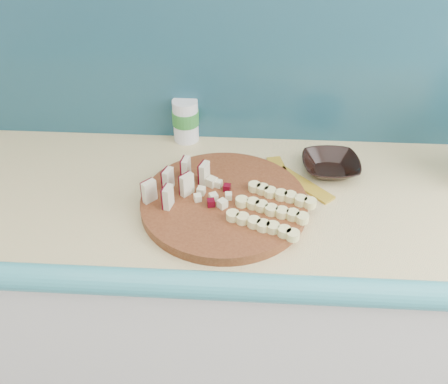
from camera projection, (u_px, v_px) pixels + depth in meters
name	position (u px, v px, depth m)	size (l,w,h in m)	color
kitchen_counter	(291.00, 315.00, 1.52)	(2.20, 0.63, 0.91)	white
backsplash	(308.00, 57.00, 1.32)	(2.20, 0.02, 0.50)	teal
cutting_board	(224.00, 203.00, 1.21)	(0.40, 0.40, 0.03)	#4A2110
apple_wedges	(177.00, 182.00, 1.21)	(0.15, 0.16, 0.06)	beige
apple_chunks	(215.00, 193.00, 1.20)	(0.06, 0.07, 0.02)	beige
banana_slices	(272.00, 209.00, 1.16)	(0.21, 0.20, 0.02)	#E7E08D
brown_bowl	(331.00, 166.00, 1.32)	(0.15, 0.15, 0.04)	black
canister	(186.00, 120.00, 1.42)	(0.08, 0.08, 0.12)	silver
banana_peel	(281.00, 180.00, 1.30)	(0.25, 0.20, 0.01)	gold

